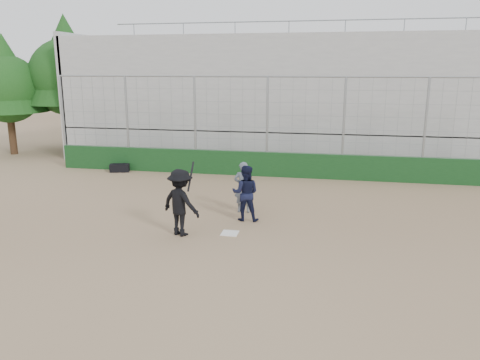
% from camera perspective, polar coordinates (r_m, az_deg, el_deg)
% --- Properties ---
extents(ground, '(90.00, 90.00, 0.00)m').
position_cam_1_polar(ground, '(12.62, -1.24, -6.55)').
color(ground, brown).
rests_on(ground, ground).
extents(home_plate, '(0.44, 0.44, 0.02)m').
position_cam_1_polar(home_plate, '(12.61, -1.25, -6.50)').
color(home_plate, white).
rests_on(home_plate, ground).
extents(backstop, '(18.10, 0.25, 4.04)m').
position_cam_1_polar(backstop, '(19.05, 3.28, 3.30)').
color(backstop, '#113715').
rests_on(backstop, ground).
extents(bleachers, '(20.25, 6.70, 6.98)m').
position_cam_1_polar(bleachers, '(23.70, 5.05, 10.06)').
color(bleachers, '#9E9E9E').
rests_on(bleachers, ground).
extents(tree_left, '(4.48, 4.48, 7.00)m').
position_cam_1_polar(tree_left, '(26.34, -20.33, 12.83)').
color(tree_left, '#3C2416').
rests_on(tree_left, ground).
extents(tree_right, '(3.84, 3.84, 6.00)m').
position_cam_1_polar(tree_right, '(26.51, -26.63, 10.89)').
color(tree_right, '#332012').
rests_on(tree_right, ground).
extents(batter_at_plate, '(1.32, 1.07, 1.93)m').
position_cam_1_polar(batter_at_plate, '(12.36, -7.25, -2.73)').
color(batter_at_plate, black).
rests_on(batter_at_plate, ground).
extents(catcher_crouched, '(0.80, 0.63, 1.11)m').
position_cam_1_polar(catcher_crouched, '(13.50, 0.67, -2.72)').
color(catcher_crouched, black).
rests_on(catcher_crouched, ground).
extents(umpire, '(0.60, 0.41, 1.42)m').
position_cam_1_polar(umpire, '(14.25, 0.41, -1.19)').
color(umpire, '#545D6A').
rests_on(umpire, ground).
extents(equipment_bag, '(0.86, 0.55, 0.38)m').
position_cam_1_polar(equipment_bag, '(20.59, -14.47, 1.44)').
color(equipment_bag, black).
rests_on(equipment_bag, ground).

